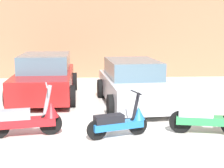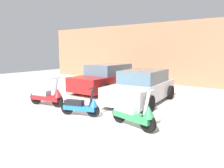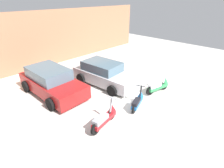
% 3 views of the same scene
% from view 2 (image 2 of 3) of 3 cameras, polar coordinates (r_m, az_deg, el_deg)
% --- Properties ---
extents(ground_plane, '(28.00, 28.00, 0.00)m').
position_cam_2_polar(ground_plane, '(7.43, -13.92, -7.81)').
color(ground_plane, silver).
extents(wall_back, '(19.60, 0.12, 3.80)m').
position_cam_2_polar(wall_back, '(14.05, 13.45, 7.78)').
color(wall_back, '#9E6B4C').
rests_on(wall_back, ground_plane).
extents(scooter_front_left, '(1.56, 0.62, 1.09)m').
position_cam_2_polar(scooter_front_left, '(8.61, -16.50, -2.97)').
color(scooter_front_left, black).
rests_on(scooter_front_left, ground_plane).
extents(scooter_front_right, '(1.30, 0.66, 0.94)m').
position_cam_2_polar(scooter_front_right, '(7.09, -7.97, -5.65)').
color(scooter_front_right, black).
rests_on(scooter_front_right, ground_plane).
extents(scooter_front_center, '(1.55, 0.66, 1.09)m').
position_cam_2_polar(scooter_front_center, '(5.98, 5.87, -7.76)').
color(scooter_front_center, black).
rests_on(scooter_front_center, ground_plane).
extents(car_rear_left, '(2.05, 4.10, 1.38)m').
position_cam_2_polar(car_rear_left, '(11.35, -1.37, 1.54)').
color(car_rear_left, maroon).
rests_on(car_rear_left, ground_plane).
extents(car_rear_center, '(2.11, 3.95, 1.30)m').
position_cam_2_polar(car_rear_center, '(8.94, 7.86, -0.75)').
color(car_rear_center, '#B7B7BC').
rests_on(car_rear_center, ground_plane).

